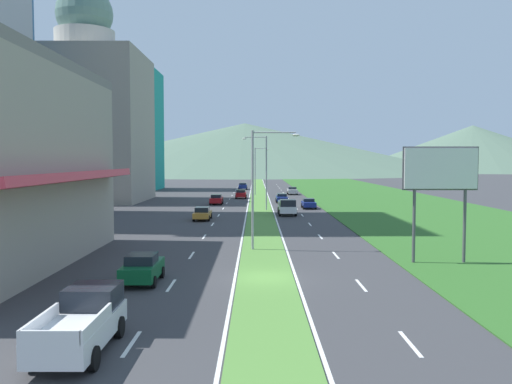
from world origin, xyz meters
TOP-DOWN VIEW (x-y plane):
  - ground_plane at (0.00, 0.00)m, footprint 600.00×600.00m
  - grass_median at (0.00, 60.00)m, footprint 3.20×240.00m
  - grass_verge_right at (20.60, 60.00)m, footprint 24.00×240.00m
  - lane_dash_left_1 at (-5.10, -10.87)m, footprint 0.16×2.80m
  - lane_dash_left_2 at (-5.10, -1.74)m, footprint 0.16×2.80m
  - lane_dash_left_3 at (-5.10, 7.40)m, footprint 0.16×2.80m
  - lane_dash_left_4 at (-5.10, 16.53)m, footprint 0.16×2.80m
  - lane_dash_left_5 at (-5.10, 25.66)m, footprint 0.16×2.80m
  - lane_dash_left_6 at (-5.10, 34.79)m, footprint 0.16×2.80m
  - lane_dash_left_7 at (-5.10, 43.92)m, footprint 0.16×2.80m
  - lane_dash_left_8 at (-5.10, 53.05)m, footprint 0.16×2.80m
  - lane_dash_left_9 at (-5.10, 62.19)m, footprint 0.16×2.80m
  - lane_dash_left_10 at (-5.10, 71.32)m, footprint 0.16×2.80m
  - lane_dash_left_11 at (-5.10, 80.45)m, footprint 0.16×2.80m
  - lane_dash_left_12 at (-5.10, 89.58)m, footprint 0.16×2.80m
  - lane_dash_left_13 at (-5.10, 98.71)m, footprint 0.16×2.80m
  - lane_dash_left_14 at (-5.10, 107.84)m, footprint 0.16×2.80m
  - lane_dash_left_15 at (-5.10, 116.98)m, footprint 0.16×2.80m
  - lane_dash_right_1 at (5.10, -10.87)m, footprint 0.16×2.80m
  - lane_dash_right_2 at (5.10, -1.74)m, footprint 0.16×2.80m
  - lane_dash_right_3 at (5.10, 7.40)m, footprint 0.16×2.80m
  - lane_dash_right_4 at (5.10, 16.53)m, footprint 0.16×2.80m
  - lane_dash_right_5 at (5.10, 25.66)m, footprint 0.16×2.80m
  - lane_dash_right_6 at (5.10, 34.79)m, footprint 0.16×2.80m
  - lane_dash_right_7 at (5.10, 43.92)m, footprint 0.16×2.80m
  - lane_dash_right_8 at (5.10, 53.05)m, footprint 0.16×2.80m
  - lane_dash_right_9 at (5.10, 62.19)m, footprint 0.16×2.80m
  - lane_dash_right_10 at (5.10, 71.32)m, footprint 0.16×2.80m
  - lane_dash_right_11 at (5.10, 80.45)m, footprint 0.16×2.80m
  - lane_dash_right_12 at (5.10, 89.58)m, footprint 0.16×2.80m
  - lane_dash_right_13 at (5.10, 98.71)m, footprint 0.16×2.80m
  - lane_dash_right_14 at (5.10, 107.84)m, footprint 0.16×2.80m
  - lane_dash_right_15 at (5.10, 116.98)m, footprint 0.16×2.80m
  - edge_line_median_left at (-1.75, 60.00)m, footprint 0.16×240.00m
  - edge_line_median_right at (1.75, 60.00)m, footprint 0.16×240.00m
  - domed_building at (-28.32, 58.06)m, footprint 18.81×18.81m
  - midrise_colored at (-30.14, 92.10)m, footprint 14.86×14.86m
  - hill_far_left at (-85.78, 263.92)m, footprint 191.49×191.49m
  - hill_far_center at (-6.84, 273.91)m, footprint 238.00×238.00m
  - hill_far_right at (131.62, 297.94)m, footprint 150.25×150.25m
  - street_lamp_near at (-0.37, 9.58)m, footprint 3.57×0.34m
  - street_lamp_mid at (0.48, 40.97)m, footprint 3.28×0.40m
  - street_lamp_far at (-0.44, 72.29)m, footprint 2.66×0.43m
  - billboard_roadside at (11.36, 4.42)m, footprint 4.89×0.28m
  - car_0 at (-3.57, 92.66)m, footprint 1.98×4.68m
  - car_1 at (3.57, 54.94)m, footprint 1.89×4.75m
  - car_2 at (-6.58, 29.87)m, footprint 1.89×4.66m
  - car_3 at (6.78, 44.11)m, footprint 1.87×4.28m
  - car_4 at (-3.18, 63.94)m, footprint 1.95×4.06m
  - car_5 at (-6.78, -1.09)m, footprint 1.93×4.00m
  - car_6 at (6.55, 74.46)m, footprint 1.93×4.39m
  - car_7 at (-6.57, 50.99)m, footprint 1.91×4.38m
  - pickup_truck_0 at (3.26, 35.03)m, footprint 2.18×5.40m
  - pickup_truck_1 at (-6.69, -11.44)m, footprint 2.18×5.40m

SIDE VIEW (x-z plane):
  - ground_plane at x=0.00m, z-range 0.00..0.00m
  - lane_dash_left_1 at x=-5.10m, z-range 0.00..0.01m
  - lane_dash_left_2 at x=-5.10m, z-range 0.00..0.01m
  - lane_dash_left_3 at x=-5.10m, z-range 0.00..0.01m
  - lane_dash_left_4 at x=-5.10m, z-range 0.00..0.01m
  - lane_dash_left_5 at x=-5.10m, z-range 0.00..0.01m
  - lane_dash_left_6 at x=-5.10m, z-range 0.00..0.01m
  - lane_dash_left_7 at x=-5.10m, z-range 0.00..0.01m
  - lane_dash_left_8 at x=-5.10m, z-range 0.00..0.01m
  - lane_dash_left_9 at x=-5.10m, z-range 0.00..0.01m
  - lane_dash_left_10 at x=-5.10m, z-range 0.00..0.01m
  - lane_dash_left_11 at x=-5.10m, z-range 0.00..0.01m
  - lane_dash_left_12 at x=-5.10m, z-range 0.00..0.01m
  - lane_dash_left_13 at x=-5.10m, z-range 0.00..0.01m
  - lane_dash_left_14 at x=-5.10m, z-range 0.00..0.01m
  - lane_dash_left_15 at x=-5.10m, z-range 0.00..0.01m
  - lane_dash_right_1 at x=5.10m, z-range 0.00..0.01m
  - lane_dash_right_2 at x=5.10m, z-range 0.00..0.01m
  - lane_dash_right_3 at x=5.10m, z-range 0.00..0.01m
  - lane_dash_right_4 at x=5.10m, z-range 0.00..0.01m
  - lane_dash_right_5 at x=5.10m, z-range 0.00..0.01m
  - lane_dash_right_6 at x=5.10m, z-range 0.00..0.01m
  - lane_dash_right_7 at x=5.10m, z-range 0.00..0.01m
  - lane_dash_right_8 at x=5.10m, z-range 0.00..0.01m
  - lane_dash_right_9 at x=5.10m, z-range 0.00..0.01m
  - lane_dash_right_10 at x=5.10m, z-range 0.00..0.01m
  - lane_dash_right_11 at x=5.10m, z-range 0.00..0.01m
  - lane_dash_right_12 at x=5.10m, z-range 0.00..0.01m
  - lane_dash_right_13 at x=5.10m, z-range 0.00..0.01m
  - lane_dash_right_14 at x=5.10m, z-range 0.00..0.01m
  - lane_dash_right_15 at x=5.10m, z-range 0.00..0.01m
  - edge_line_median_left at x=-1.75m, z-range 0.00..0.01m
  - edge_line_median_right at x=1.75m, z-range 0.00..0.01m
  - grass_median at x=0.00m, z-range 0.00..0.06m
  - grass_verge_right at x=20.60m, z-range 0.00..0.06m
  - car_3 at x=6.78m, z-range 0.03..1.42m
  - car_1 at x=3.57m, z-range 0.03..1.42m
  - car_2 at x=-6.58m, z-range 0.01..1.47m
  - car_6 at x=6.55m, z-range 0.02..1.51m
  - car_4 at x=-3.18m, z-range 0.02..1.53m
  - car_7 at x=-6.57m, z-range 0.02..1.55m
  - car_0 at x=-3.57m, z-range 0.03..1.53m
  - car_5 at x=-6.78m, z-range 0.01..1.61m
  - pickup_truck_0 at x=3.26m, z-range -0.02..1.98m
  - pickup_truck_1 at x=-6.69m, z-range -0.02..1.98m
  - street_lamp_far at x=-0.44m, z-range 0.67..9.75m
  - street_lamp_near at x=-0.37m, z-range 0.76..9.66m
  - street_lamp_mid at x=0.48m, z-range 0.75..10.65m
  - billboard_roadside at x=11.36m, z-range 1.97..9.56m
  - hill_far_left at x=-85.78m, z-range 0.00..21.53m
  - midrise_colored at x=-30.14m, z-range 0.00..26.87m
  - hill_far_center at x=-6.84m, z-range 0.00..27.50m
  - domed_building at x=-28.32m, z-range -3.54..31.38m
  - hill_far_right at x=131.62m, z-range 0.00..27.92m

